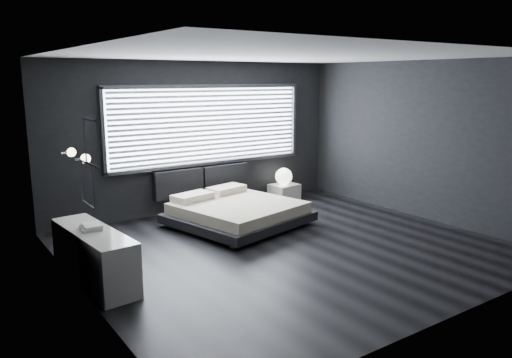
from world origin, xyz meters
TOP-DOWN VIEW (x-y plane):
  - room at (0.00, 0.00)m, footprint 6.04×6.00m
  - window at (0.20, 2.70)m, footprint 4.14×0.09m
  - headboard at (-0.01, 2.64)m, footprint 1.96×0.16m
  - sconce_near at (-2.88, 0.05)m, footprint 0.18×0.11m
  - sconce_far at (-2.88, 0.65)m, footprint 0.18×0.11m
  - wall_art_upper at (-2.98, -0.55)m, footprint 0.01×0.48m
  - wall_art_lower at (-2.98, -0.30)m, footprint 0.01×0.48m
  - bed at (-0.02, 1.41)m, footprint 2.38×2.31m
  - nightstand at (1.78, 2.41)m, footprint 0.60×0.52m
  - orb_lamp at (1.75, 2.39)m, footprint 0.35×0.35m
  - dresser at (-2.78, 0.33)m, footprint 0.61×1.70m
  - book_stack at (-2.77, 0.39)m, footprint 0.29×0.35m

SIDE VIEW (x-z plane):
  - nightstand at x=1.78m, z-range 0.00..0.32m
  - bed at x=-0.02m, z-range -0.02..0.50m
  - dresser at x=-2.78m, z-range 0.00..0.67m
  - orb_lamp at x=1.75m, z-range 0.32..0.67m
  - headboard at x=-0.01m, z-range 0.31..0.83m
  - book_stack at x=-2.77m, z-range 0.67..0.73m
  - wall_art_lower at x=-2.98m, z-range 1.14..1.62m
  - room at x=0.00m, z-range 0.00..2.80m
  - sconce_near at x=-2.88m, z-range 1.55..1.66m
  - sconce_far at x=-2.88m, z-range 1.55..1.66m
  - window at x=0.20m, z-range 0.85..2.37m
  - wall_art_upper at x=-2.98m, z-range 1.61..2.09m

